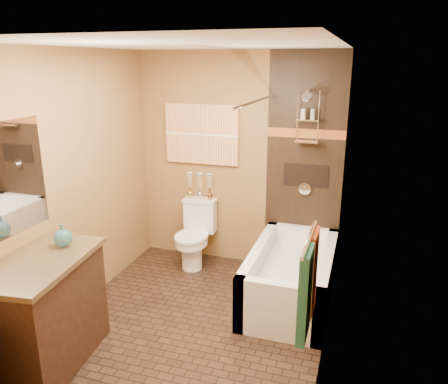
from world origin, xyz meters
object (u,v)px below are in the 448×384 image
at_px(bathtub, 291,280).
at_px(vanity, 43,312).
at_px(sunset_painting, 202,134).
at_px(toilet, 195,234).

distance_m(bathtub, vanity, 2.36).
bearing_deg(sunset_painting, bathtub, -30.37).
relative_size(sunset_painting, vanity, 0.81).
xyz_separation_m(bathtub, toilet, (-1.24, 0.46, 0.17)).
distance_m(sunset_painting, bathtub, 1.96).
height_order(sunset_painting, vanity, sunset_painting).
xyz_separation_m(bathtub, vanity, (-1.72, -1.59, 0.24)).
height_order(sunset_painting, bathtub, sunset_painting).
relative_size(bathtub, vanity, 1.36).
bearing_deg(sunset_painting, toilet, -90.00).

